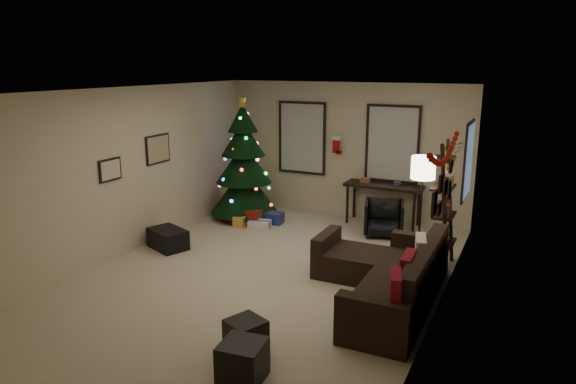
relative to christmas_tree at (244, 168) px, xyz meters
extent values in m
plane|color=beige|center=(1.76, -2.43, -1.03)|extent=(7.00, 7.00, 0.00)
plane|color=white|center=(1.76, -2.43, 1.67)|extent=(7.00, 7.00, 0.00)
plane|color=beige|center=(1.76, 1.07, 0.32)|extent=(5.00, 0.00, 5.00)
plane|color=beige|center=(1.76, -5.93, 0.32)|extent=(5.00, 0.00, 5.00)
plane|color=beige|center=(-0.74, -2.43, 0.32)|extent=(0.00, 7.00, 7.00)
plane|color=beige|center=(4.26, -2.43, 0.32)|extent=(0.00, 7.00, 7.00)
cube|color=#728CB2|center=(0.81, 1.04, 0.52)|extent=(0.94, 0.02, 1.35)
cube|color=beige|center=(0.81, 1.04, 0.52)|extent=(0.94, 0.03, 1.35)
cube|color=#728CB2|center=(2.71, 1.04, 0.52)|extent=(0.94, 0.02, 1.35)
cube|color=beige|center=(2.71, 1.04, 0.52)|extent=(0.94, 0.03, 1.35)
cube|color=#728CB2|center=(4.23, 0.12, 0.47)|extent=(0.05, 0.27, 1.17)
cube|color=beige|center=(4.23, 0.12, 0.47)|extent=(0.05, 0.45, 1.17)
cylinder|color=black|center=(0.00, 0.00, -0.89)|extent=(0.10, 0.10, 0.30)
cone|color=black|center=(0.00, 0.00, -0.44)|extent=(1.34, 1.34, 0.94)
cone|color=black|center=(0.00, 0.00, 0.10)|extent=(1.11, 1.11, 0.79)
cone|color=black|center=(0.00, 0.00, 0.60)|extent=(0.87, 0.87, 0.69)
cone|color=black|center=(0.00, 0.00, 0.99)|extent=(0.59, 0.59, 0.54)
cylinder|color=maroon|center=(0.00, 0.00, -1.01)|extent=(1.09, 1.09, 0.04)
cube|color=maroon|center=(0.41, -0.38, -0.88)|extent=(0.28, 0.25, 0.30)
cube|color=silver|center=(0.61, -0.48, -0.96)|extent=(0.40, 0.30, 0.15)
cube|color=#14591E|center=(-0.19, -0.33, -0.91)|extent=(0.30, 0.22, 0.25)
cube|color=navy|center=(0.71, -0.08, -0.92)|extent=(0.35, 0.28, 0.22)
cube|color=gold|center=(0.21, -0.53, -0.93)|extent=(0.22, 0.22, 0.20)
cube|color=black|center=(3.79, -2.54, -0.84)|extent=(0.82, 2.19, 0.38)
cube|color=black|center=(4.10, -2.54, -0.42)|extent=(0.20, 2.19, 0.46)
cube|color=black|center=(3.79, -3.74, -0.73)|extent=(0.82, 0.20, 0.60)
cube|color=black|center=(3.79, -1.35, -0.73)|extent=(0.82, 0.20, 0.60)
cube|color=black|center=(2.99, -1.86, -0.84)|extent=(0.78, 0.82, 0.38)
cube|color=black|center=(2.51, -1.86, -0.73)|extent=(0.18, 0.82, 0.60)
cube|color=maroon|center=(3.97, -3.52, -0.39)|extent=(0.22, 0.44, 0.42)
cube|color=maroon|center=(3.97, -2.93, -0.39)|extent=(0.14, 0.46, 0.46)
cube|color=beige|center=(3.97, -2.22, -0.40)|extent=(0.23, 0.47, 0.46)
cube|color=black|center=(2.55, -4.34, -0.86)|extent=(0.49, 0.49, 0.35)
cube|color=black|center=(2.80, -4.83, -0.83)|extent=(0.47, 0.47, 0.40)
cube|color=black|center=(2.64, 0.79, -0.26)|extent=(1.48, 0.53, 0.05)
cylinder|color=black|center=(1.99, 0.58, -0.67)|extent=(0.05, 0.05, 0.74)
cylinder|color=black|center=(1.99, 1.00, -0.67)|extent=(0.05, 0.05, 0.74)
cylinder|color=black|center=(3.29, 0.58, -0.67)|extent=(0.05, 0.05, 0.74)
cylinder|color=black|center=(3.29, 1.00, -0.67)|extent=(0.05, 0.05, 0.74)
imported|color=black|center=(2.84, 0.14, -0.71)|extent=(0.76, 0.73, 0.65)
cube|color=black|center=(4.08, -1.15, -0.06)|extent=(0.05, 0.05, 1.94)
cube|color=black|center=(4.08, -0.63, -0.06)|extent=(0.05, 0.05, 1.94)
cube|color=black|center=(4.05, -0.89, -0.66)|extent=(0.30, 0.54, 0.03)
cube|color=black|center=(4.05, -0.89, -0.22)|extent=(0.30, 0.54, 0.03)
cube|color=black|center=(4.05, -0.89, 0.21)|extent=(0.30, 0.54, 0.03)
cube|color=black|center=(4.05, -0.89, 0.64)|extent=(0.30, 0.54, 0.03)
imported|color=#4C4C4C|center=(4.06, -0.89, 0.78)|extent=(0.58, 0.56, 0.50)
cylinder|color=black|center=(3.71, -1.01, -1.02)|extent=(0.30, 0.30, 0.03)
cylinder|color=black|center=(3.71, -1.01, -0.29)|extent=(0.03, 0.03, 1.43)
cylinder|color=white|center=(3.71, -1.01, 0.51)|extent=(0.36, 0.36, 0.34)
cube|color=black|center=(-0.72, -1.69, 0.57)|extent=(0.04, 0.60, 0.50)
cube|color=tan|center=(-0.72, -1.69, 0.57)|extent=(0.01, 0.54, 0.45)
cube|color=black|center=(-0.72, -2.84, 0.42)|extent=(0.04, 0.45, 0.35)
cube|color=beige|center=(-0.72, -2.84, 0.42)|extent=(0.01, 0.41, 0.31)
cube|color=black|center=(4.24, -3.03, 0.52)|extent=(0.03, 0.22, 0.28)
cube|color=black|center=(4.24, -2.68, 0.67)|extent=(0.03, 0.18, 0.22)
cube|color=black|center=(4.24, -2.68, 0.37)|extent=(0.03, 0.20, 0.16)
cube|color=black|center=(4.24, -2.33, 0.55)|extent=(0.03, 0.26, 0.20)
cube|color=black|center=(4.24, -1.98, 0.45)|extent=(0.03, 0.18, 0.24)
cube|color=black|center=(4.24, -1.98, 0.75)|extent=(0.03, 0.16, 0.16)
cube|color=#990F0C|center=(1.61, 0.91, 0.43)|extent=(0.14, 0.04, 0.30)
cube|color=white|center=(1.61, 0.91, 0.58)|extent=(0.16, 0.05, 0.08)
cube|color=#990F0C|center=(1.68, 0.91, 0.30)|extent=(0.10, 0.04, 0.08)
cube|color=#990F0C|center=(1.94, 1.13, 0.44)|extent=(0.14, 0.04, 0.30)
cube|color=white|center=(1.94, 1.13, 0.59)|extent=(0.16, 0.05, 0.08)
cube|color=#990F0C|center=(2.01, 1.13, 0.31)|extent=(0.10, 0.04, 0.08)
cube|color=black|center=(-0.26, -2.12, -0.87)|extent=(0.79, 0.67, 0.34)
camera|label=1|loc=(5.18, -8.75, 2.03)|focal=32.40mm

